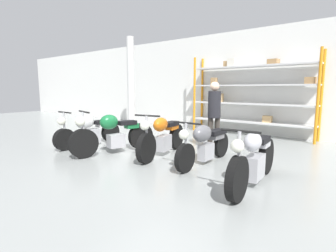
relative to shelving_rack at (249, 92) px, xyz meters
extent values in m
plane|color=#9EA3A0|center=(-0.47, -4.20, -1.46)|extent=(30.00, 30.00, 0.00)
cube|color=white|center=(-0.47, 0.37, 0.34)|extent=(30.00, 0.08, 3.60)
cylinder|color=orange|center=(-2.01, -0.27, -0.09)|extent=(0.08, 0.08, 2.73)
cylinder|color=orange|center=(2.09, -0.27, -0.09)|extent=(0.08, 0.08, 2.73)
cylinder|color=orange|center=(-2.01, 0.28, -0.09)|extent=(0.08, 0.08, 2.73)
cylinder|color=orange|center=(2.09, 0.28, -0.09)|extent=(0.08, 0.08, 2.73)
cube|color=silver|center=(0.04, 0.01, -1.00)|extent=(4.11, 0.55, 0.05)
cube|color=silver|center=(0.04, 0.01, -0.38)|extent=(4.11, 0.55, 0.05)
cube|color=silver|center=(0.04, 0.01, 0.24)|extent=(4.11, 0.55, 0.05)
cube|color=silver|center=(0.04, 0.01, 0.86)|extent=(4.11, 0.55, 0.05)
cube|color=silver|center=(-0.63, -0.06, 1.02)|extent=(0.27, 0.26, 0.26)
cube|color=tan|center=(-0.79, 0.02, 0.99)|extent=(0.32, 0.24, 0.20)
cube|color=#A87F51|center=(-1.25, -0.17, 0.39)|extent=(0.19, 0.21, 0.25)
cube|color=tan|center=(0.62, 0.09, -0.87)|extent=(0.29, 0.21, 0.21)
cube|color=#A87F51|center=(0.72, 0.05, 0.97)|extent=(0.33, 0.32, 0.17)
cube|color=tan|center=(-1.11, -0.08, -0.20)|extent=(0.31, 0.32, 0.31)
cube|color=#A87F51|center=(1.84, -0.08, 0.36)|extent=(0.29, 0.24, 0.20)
cylinder|color=silver|center=(-4.37, -1.29, 0.34)|extent=(0.28, 0.28, 3.60)
cylinder|color=black|center=(-2.84, -5.13, -1.17)|extent=(0.16, 0.57, 0.57)
cylinder|color=black|center=(-2.82, -3.64, -1.17)|extent=(0.16, 0.57, 0.57)
cube|color=#ADADB2|center=(-2.83, -4.34, -1.20)|extent=(0.29, 0.48, 0.40)
ellipsoid|color=silver|center=(-2.83, -4.51, -0.77)|extent=(0.34, 0.54, 0.39)
cube|color=black|center=(-2.83, -3.94, -0.83)|extent=(0.28, 0.56, 0.10)
cube|color=silver|center=(-2.83, -3.90, -0.92)|extent=(0.24, 0.39, 0.12)
cylinder|color=#ADADB2|center=(-2.84, -5.11, -0.82)|extent=(0.05, 0.05, 0.70)
sphere|color=silver|center=(-2.84, -5.18, -0.69)|extent=(0.21, 0.21, 0.21)
cylinder|color=black|center=(-2.84, -5.08, -0.47)|extent=(0.59, 0.04, 0.04)
cylinder|color=black|center=(-1.79, -5.27, -1.12)|extent=(0.31, 0.70, 0.68)
cylinder|color=black|center=(-1.41, -3.78, -1.12)|extent=(0.31, 0.70, 0.68)
cube|color=#ADADB2|center=(-1.59, -4.47, -1.15)|extent=(0.35, 0.45, 0.33)
ellipsoid|color=#196B38|center=(-1.63, -4.64, -0.67)|extent=(0.41, 0.52, 0.36)
cube|color=black|center=(-1.51, -4.17, -0.72)|extent=(0.36, 0.51, 0.10)
cube|color=#196B38|center=(-1.48, -4.04, -0.81)|extent=(0.29, 0.37, 0.12)
cylinder|color=#ADADB2|center=(-1.79, -5.25, -0.75)|extent=(0.06, 0.06, 0.73)
sphere|color=silver|center=(-1.81, -5.31, -0.60)|extent=(0.23, 0.23, 0.23)
cylinder|color=black|center=(-1.78, -5.22, -0.39)|extent=(0.61, 0.19, 0.04)
cylinder|color=black|center=(-0.37, -4.68, -1.13)|extent=(0.26, 0.67, 0.66)
cylinder|color=black|center=(-0.69, -3.18, -1.13)|extent=(0.26, 0.67, 0.66)
cube|color=#ADADB2|center=(-0.54, -3.88, -1.16)|extent=(0.30, 0.47, 0.36)
ellipsoid|color=orange|center=(-0.50, -4.05, -0.70)|extent=(0.38, 0.55, 0.33)
cube|color=black|center=(-0.61, -3.52, -0.75)|extent=(0.34, 0.58, 0.10)
cube|color=orange|center=(-0.63, -3.44, -0.84)|extent=(0.27, 0.41, 0.12)
cylinder|color=#ADADB2|center=(-0.37, -4.66, -0.78)|extent=(0.06, 0.06, 0.69)
sphere|color=silver|center=(-0.36, -4.73, -0.63)|extent=(0.20, 0.20, 0.20)
cylinder|color=black|center=(-0.38, -4.63, -0.43)|extent=(0.60, 0.16, 0.04)
cylinder|color=black|center=(0.63, -4.68, -1.17)|extent=(0.11, 0.57, 0.57)
cylinder|color=black|center=(0.62, -3.19, -1.17)|extent=(0.11, 0.57, 0.57)
cube|color=#ADADB2|center=(0.63, -3.88, -1.20)|extent=(0.19, 0.41, 0.34)
ellipsoid|color=slate|center=(0.63, -4.05, -0.79)|extent=(0.30, 0.56, 0.35)
cube|color=black|center=(0.63, -3.46, -0.84)|extent=(0.25, 0.59, 0.10)
cube|color=slate|center=(0.63, -3.45, -0.93)|extent=(0.21, 0.42, 0.12)
cylinder|color=#ADADB2|center=(0.63, -4.66, -0.84)|extent=(0.05, 0.05, 0.67)
sphere|color=silver|center=(0.63, -4.73, -0.71)|extent=(0.19, 0.19, 0.19)
cylinder|color=black|center=(0.63, -4.63, -0.51)|extent=(0.62, 0.04, 0.04)
cylinder|color=black|center=(1.95, -5.29, -1.13)|extent=(0.17, 0.67, 0.66)
cylinder|color=black|center=(1.85, -3.75, -1.13)|extent=(0.17, 0.67, 0.66)
cube|color=#ADADB2|center=(1.90, -4.47, -1.16)|extent=(0.25, 0.49, 0.40)
ellipsoid|color=#B7B7BF|center=(1.91, -4.64, -0.70)|extent=(0.29, 0.48, 0.31)
cube|color=black|center=(1.88, -4.16, -0.75)|extent=(0.24, 0.48, 0.10)
cube|color=#B7B7BF|center=(1.87, -4.02, -0.84)|extent=(0.20, 0.34, 0.12)
cylinder|color=#ADADB2|center=(1.95, -5.27, -0.79)|extent=(0.05, 0.05, 0.68)
sphere|color=silver|center=(1.95, -5.34, -0.64)|extent=(0.19, 0.19, 0.19)
cylinder|color=black|center=(1.95, -5.24, -0.45)|extent=(0.57, 0.07, 0.04)
cylinder|color=#38332D|center=(0.25, -2.69, -1.03)|extent=(0.13, 0.13, 0.85)
cylinder|color=#38332D|center=(0.12, -2.81, -1.03)|extent=(0.13, 0.13, 0.85)
cylinder|color=#232328|center=(0.18, -2.75, -0.27)|extent=(0.45, 0.45, 0.68)
sphere|color=beige|center=(0.18, -2.75, 0.19)|extent=(0.23, 0.23, 0.23)
camera|label=1|loc=(3.39, -8.66, 0.13)|focal=28.00mm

